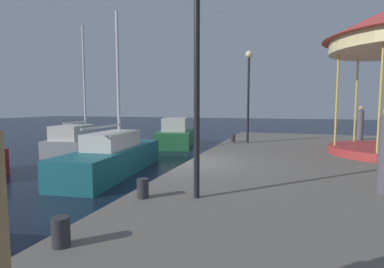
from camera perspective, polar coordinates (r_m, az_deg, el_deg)
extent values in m
plane|color=black|center=(10.24, -1.05, -9.80)|extent=(120.00, 120.00, 0.00)
cube|color=gray|center=(18.39, -20.26, -1.94)|extent=(2.99, 5.44, 0.91)
cube|color=beige|center=(17.29, -22.18, 0.33)|extent=(1.86, 2.49, 0.76)
cylinder|color=silver|center=(18.60, -20.16, 9.46)|extent=(0.12, 0.12, 6.42)
cylinder|color=silver|center=(17.54, -21.69, 2.12)|extent=(0.49, 2.29, 0.08)
cube|color=#19606B|center=(12.24, -15.06, -5.01)|extent=(2.52, 6.43, 1.03)
cube|color=beige|center=(12.10, -15.20, -1.15)|extent=(1.57, 2.88, 0.63)
cylinder|color=silver|center=(12.66, -14.14, 10.13)|extent=(0.12, 0.12, 5.48)
cylinder|color=silver|center=(11.38, -16.97, 1.35)|extent=(0.41, 2.81, 0.08)
cube|color=#236638|center=(19.99, -3.20, -0.85)|extent=(3.24, 5.05, 1.06)
cube|color=beige|center=(19.67, -3.30, 1.86)|extent=(1.97, 2.36, 0.87)
cube|color=#4C6070|center=(20.68, -2.94, 2.51)|extent=(1.29, 0.41, 0.39)
cylinder|color=gold|center=(15.24, 29.22, 5.59)|extent=(0.08, 0.08, 3.65)
cylinder|color=gold|center=(13.26, 26.26, 5.86)|extent=(0.08, 0.08, 3.65)
cylinder|color=gold|center=(11.67, 32.70, 5.72)|extent=(0.08, 0.08, 3.65)
cylinder|color=black|center=(5.92, 0.93, 7.11)|extent=(0.12, 0.12, 4.11)
cylinder|color=black|center=(15.61, 10.85, 6.36)|extent=(0.12, 0.12, 4.36)
sphere|color=#F9E5B2|center=(15.84, 11.01, 14.93)|extent=(0.36, 0.36, 0.36)
cylinder|color=#2D2D33|center=(15.70, 7.94, -0.85)|extent=(0.24, 0.24, 0.40)
cylinder|color=#2D2D33|center=(6.21, -9.53, -10.35)|extent=(0.24, 0.24, 0.40)
cylinder|color=#2D2D33|center=(4.50, -24.10, -16.92)|extent=(0.24, 0.24, 0.40)
cylinder|color=#514C56|center=(19.03, 29.84, 1.50)|extent=(0.34, 0.34, 1.68)
sphere|color=tan|center=(19.00, 29.97, 4.38)|extent=(0.24, 0.24, 0.24)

